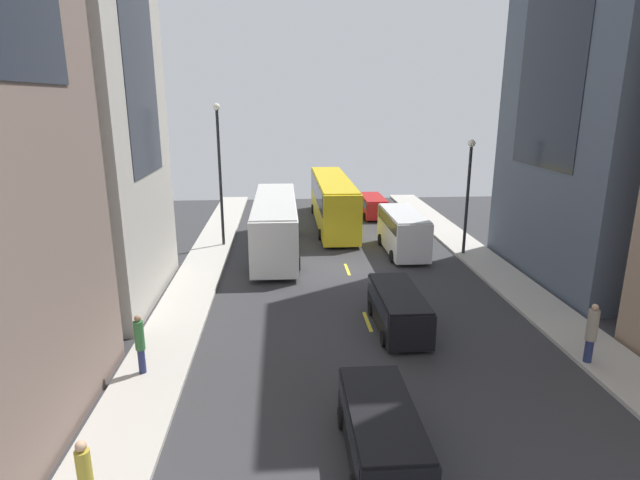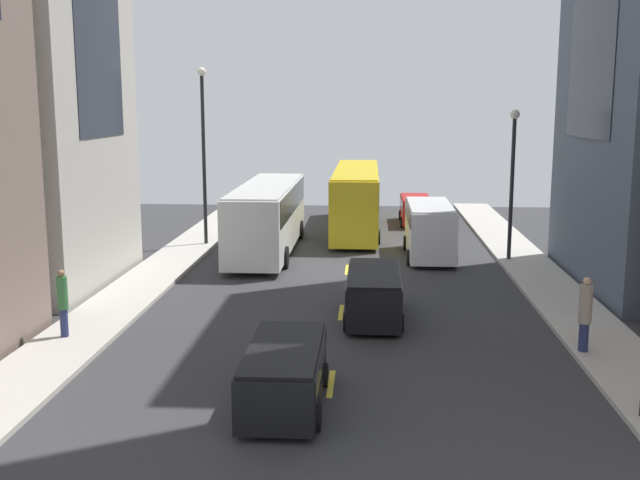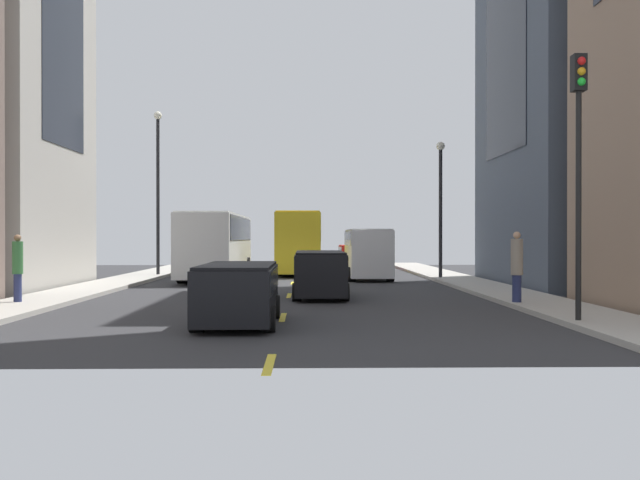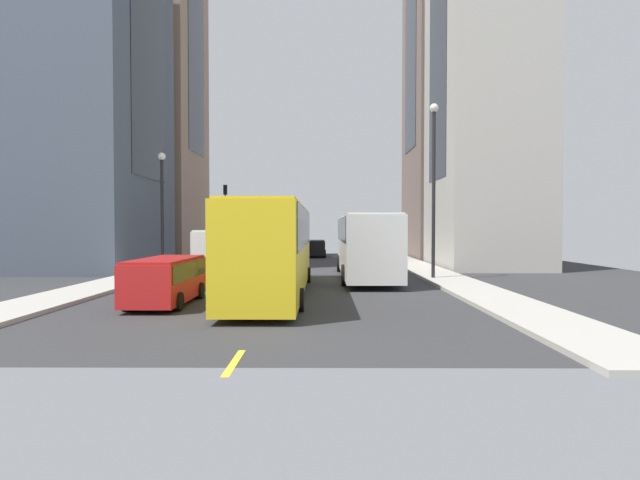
{
  "view_description": "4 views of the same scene",
  "coord_description": "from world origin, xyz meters",
  "px_view_note": "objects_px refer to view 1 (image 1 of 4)",
  "views": [
    {
      "loc": [
        -3.51,
        -26.9,
        9.19
      ],
      "look_at": [
        -1.4,
        1.92,
        1.22
      ],
      "focal_mm": 28.53,
      "sensor_mm": 36.0,
      "label": 1
    },
    {
      "loc": [
        0.97,
        -33.25,
        7.33
      ],
      "look_at": [
        -1.15,
        -0.82,
        1.48
      ],
      "focal_mm": 43.16,
      "sensor_mm": 36.0,
      "label": 2
    },
    {
      "loc": [
        0.63,
        -33.05,
        2.2
      ],
      "look_at": [
        1.33,
        1.77,
        2.03
      ],
      "focal_mm": 39.32,
      "sensor_mm": 36.0,
      "label": 3
    },
    {
      "loc": [
        -1.79,
        31.04,
        2.72
      ],
      "look_at": [
        -1.6,
        -0.16,
        1.94
      ],
      "focal_mm": 28.32,
      "sensor_mm": 36.0,
      "label": 4
    }
  ],
  "objects_px": {
    "pedestrian_crossing_near": "(140,342)",
    "pedestrian_walking_far": "(591,332)",
    "streetcar_yellow": "(333,198)",
    "city_bus_white": "(275,220)",
    "pedestrian_crossing_mid": "(85,478)",
    "car_black_1": "(398,307)",
    "delivery_van_white": "(403,229)",
    "car_black_2": "(382,429)",
    "car_red_0": "(373,205)"
  },
  "relations": [
    {
      "from": "pedestrian_crossing_near",
      "to": "pedestrian_walking_far",
      "type": "xyz_separation_m",
      "value": [
        15.69,
        -0.39,
        0.03
      ]
    },
    {
      "from": "streetcar_yellow",
      "to": "pedestrian_walking_far",
      "type": "distance_m",
      "value": 22.96
    },
    {
      "from": "city_bus_white",
      "to": "pedestrian_crossing_near",
      "type": "height_order",
      "value": "city_bus_white"
    },
    {
      "from": "pedestrian_crossing_near",
      "to": "pedestrian_crossing_mid",
      "type": "bearing_deg",
      "value": 177.34
    },
    {
      "from": "pedestrian_crossing_mid",
      "to": "pedestrian_walking_far",
      "type": "bearing_deg",
      "value": -53.22
    },
    {
      "from": "city_bus_white",
      "to": "car_black_1",
      "type": "xyz_separation_m",
      "value": [
        5.18,
        -11.68,
        -1.03
      ]
    },
    {
      "from": "pedestrian_crossing_mid",
      "to": "car_black_1",
      "type": "bearing_deg",
      "value": -28.5
    },
    {
      "from": "delivery_van_white",
      "to": "car_black_2",
      "type": "bearing_deg",
      "value": -104.71
    },
    {
      "from": "car_red_0",
      "to": "car_black_2",
      "type": "height_order",
      "value": "car_red_0"
    },
    {
      "from": "streetcar_yellow",
      "to": "pedestrian_crossing_mid",
      "type": "bearing_deg",
      "value": -106.29
    },
    {
      "from": "car_red_0",
      "to": "pedestrian_crossing_mid",
      "type": "height_order",
      "value": "pedestrian_crossing_mid"
    },
    {
      "from": "pedestrian_crossing_near",
      "to": "pedestrian_crossing_mid",
      "type": "relative_size",
      "value": 1.05
    },
    {
      "from": "pedestrian_crossing_mid",
      "to": "pedestrian_crossing_near",
      "type": "bearing_deg",
      "value": 19.78
    },
    {
      "from": "delivery_van_white",
      "to": "pedestrian_crossing_near",
      "type": "height_order",
      "value": "delivery_van_white"
    },
    {
      "from": "city_bus_white",
      "to": "delivery_van_white",
      "type": "bearing_deg",
      "value": -6.69
    },
    {
      "from": "delivery_van_white",
      "to": "pedestrian_walking_far",
      "type": "height_order",
      "value": "delivery_van_white"
    },
    {
      "from": "car_black_1",
      "to": "pedestrian_crossing_near",
      "type": "xyz_separation_m",
      "value": [
        -9.58,
        -3.1,
        0.31
      ]
    },
    {
      "from": "pedestrian_crossing_mid",
      "to": "delivery_van_white",
      "type": "bearing_deg",
      "value": -14.88
    },
    {
      "from": "car_black_1",
      "to": "pedestrian_crossing_near",
      "type": "height_order",
      "value": "pedestrian_crossing_near"
    },
    {
      "from": "city_bus_white",
      "to": "pedestrian_crossing_mid",
      "type": "relative_size",
      "value": 6.04
    },
    {
      "from": "car_black_2",
      "to": "pedestrian_crossing_near",
      "type": "xyz_separation_m",
      "value": [
        -7.39,
        4.69,
        0.39
      ]
    },
    {
      "from": "delivery_van_white",
      "to": "car_black_1",
      "type": "distance_m",
      "value": 11.1
    },
    {
      "from": "car_black_1",
      "to": "pedestrian_crossing_near",
      "type": "relative_size",
      "value": 2.26
    },
    {
      "from": "streetcar_yellow",
      "to": "car_black_2",
      "type": "distance_m",
      "value": 26.19
    },
    {
      "from": "streetcar_yellow",
      "to": "pedestrian_crossing_mid",
      "type": "relative_size",
      "value": 6.78
    },
    {
      "from": "car_black_1",
      "to": "pedestrian_walking_far",
      "type": "bearing_deg",
      "value": -29.74
    },
    {
      "from": "delivery_van_white",
      "to": "pedestrian_walking_far",
      "type": "distance_m",
      "value": 14.66
    },
    {
      "from": "city_bus_white",
      "to": "delivery_van_white",
      "type": "distance_m",
      "value": 7.93
    },
    {
      "from": "car_red_0",
      "to": "pedestrian_crossing_mid",
      "type": "distance_m",
      "value": 32.74
    },
    {
      "from": "car_black_1",
      "to": "delivery_van_white",
      "type": "bearing_deg",
      "value": 76.02
    },
    {
      "from": "car_black_1",
      "to": "car_black_2",
      "type": "height_order",
      "value": "car_black_1"
    },
    {
      "from": "car_black_2",
      "to": "car_red_0",
      "type": "bearing_deg",
      "value": 80.54
    },
    {
      "from": "pedestrian_walking_far",
      "to": "delivery_van_white",
      "type": "bearing_deg",
      "value": 116.1
    },
    {
      "from": "car_black_1",
      "to": "pedestrian_crossing_near",
      "type": "distance_m",
      "value": 10.07
    },
    {
      "from": "streetcar_yellow",
      "to": "car_black_2",
      "type": "xyz_separation_m",
      "value": [
        -1.24,
        -26.13,
        -1.23
      ]
    },
    {
      "from": "streetcar_yellow",
      "to": "pedestrian_crossing_near",
      "type": "distance_m",
      "value": 23.12
    },
    {
      "from": "car_black_2",
      "to": "car_black_1",
      "type": "bearing_deg",
      "value": 74.3
    },
    {
      "from": "car_red_0",
      "to": "pedestrian_walking_far",
      "type": "xyz_separation_m",
      "value": [
        3.49,
        -24.6,
        0.35
      ]
    },
    {
      "from": "car_red_0",
      "to": "pedestrian_walking_far",
      "type": "height_order",
      "value": "pedestrian_walking_far"
    },
    {
      "from": "car_black_2",
      "to": "pedestrian_walking_far",
      "type": "height_order",
      "value": "pedestrian_walking_far"
    },
    {
      "from": "delivery_van_white",
      "to": "car_red_0",
      "type": "xyz_separation_m",
      "value": [
        -0.05,
        10.35,
        -0.55
      ]
    },
    {
      "from": "car_red_0",
      "to": "pedestrian_crossing_near",
      "type": "height_order",
      "value": "pedestrian_crossing_near"
    },
    {
      "from": "car_black_1",
      "to": "pedestrian_walking_far",
      "type": "distance_m",
      "value": 7.05
    },
    {
      "from": "delivery_van_white",
      "to": "pedestrian_walking_far",
      "type": "bearing_deg",
      "value": -76.46
    },
    {
      "from": "city_bus_white",
      "to": "streetcar_yellow",
      "type": "relative_size",
      "value": 0.89
    },
    {
      "from": "car_red_0",
      "to": "car_black_1",
      "type": "relative_size",
      "value": 0.97
    },
    {
      "from": "delivery_van_white",
      "to": "car_black_2",
      "type": "distance_m",
      "value": 19.19
    },
    {
      "from": "streetcar_yellow",
      "to": "car_black_1",
      "type": "distance_m",
      "value": 18.4
    },
    {
      "from": "car_black_2",
      "to": "pedestrian_walking_far",
      "type": "relative_size",
      "value": 2.01
    },
    {
      "from": "car_red_0",
      "to": "pedestrian_crossing_near",
      "type": "distance_m",
      "value": 27.11
    }
  ]
}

